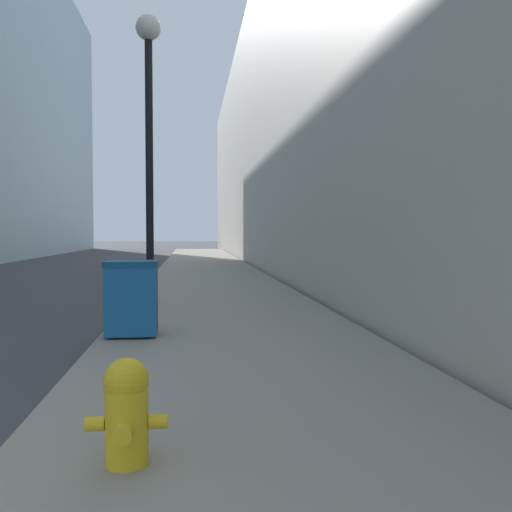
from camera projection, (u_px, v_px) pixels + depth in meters
name	position (u px, v px, depth m)	size (l,w,h in m)	color
sidewalk_right	(210.00, 276.00, 20.29)	(3.92, 60.00, 0.16)	gray
building_right_stone	(363.00, 140.00, 28.88)	(12.00, 60.00, 12.63)	beige
fire_hydrant	(127.00, 409.00, 3.58)	(0.51, 0.40, 0.68)	yellow
trash_bin	(132.00, 297.00, 8.04)	(0.72, 0.64, 1.07)	#19609E
lamppost	(149.00, 115.00, 11.31)	(0.50, 0.50, 5.76)	black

